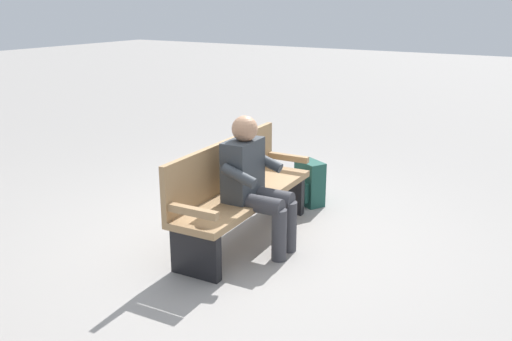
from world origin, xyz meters
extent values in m
plane|color=gray|center=(0.00, 0.00, 0.00)|extent=(40.00, 40.00, 0.00)
cube|color=#9E7A51|center=(0.00, 0.00, 0.42)|extent=(1.82, 0.58, 0.06)
cube|color=#9E7A51|center=(0.01, -0.21, 0.68)|extent=(1.80, 0.15, 0.45)
cube|color=#9E7A51|center=(-0.85, -0.05, 0.57)|extent=(0.09, 0.48, 0.06)
cube|color=#9E7A51|center=(0.85, 0.05, 0.57)|extent=(0.09, 0.48, 0.06)
cube|color=black|center=(-0.80, -0.05, 0.20)|extent=(0.11, 0.44, 0.39)
cube|color=black|center=(0.80, 0.05, 0.20)|extent=(0.11, 0.44, 0.39)
cube|color=#33383D|center=(0.13, 0.06, 0.71)|extent=(0.41, 0.24, 0.52)
sphere|color=#A87A5B|center=(0.12, 0.08, 1.07)|extent=(0.22, 0.22, 0.22)
cylinder|color=#38383D|center=(0.01, 0.26, 0.47)|extent=(0.17, 0.43, 0.15)
cylinder|color=#38383D|center=(0.21, 0.27, 0.47)|extent=(0.17, 0.43, 0.15)
cylinder|color=#38383D|center=(0.00, 0.45, 0.23)|extent=(0.13, 0.13, 0.45)
cylinder|color=#38383D|center=(0.20, 0.46, 0.23)|extent=(0.13, 0.13, 0.45)
cylinder|color=#33383D|center=(-0.12, 0.14, 0.74)|extent=(0.11, 0.32, 0.18)
cylinder|color=#33383D|center=(0.36, 0.17, 0.74)|extent=(0.11, 0.32, 0.18)
cube|color=#1E4C42|center=(-1.14, 0.08, 0.24)|extent=(0.32, 0.38, 0.48)
cube|color=#23574C|center=(-1.04, 0.03, 0.17)|extent=(0.14, 0.22, 0.21)
camera|label=1|loc=(3.89, 2.51, 2.09)|focal=38.62mm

